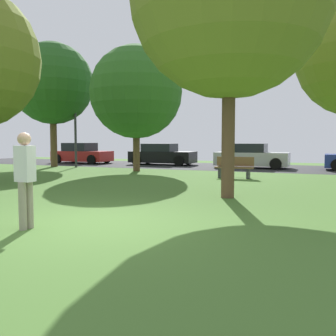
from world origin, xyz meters
name	(u,v)px	position (x,y,z in m)	size (l,w,h in m)	color
ground_plane	(99,223)	(0.00, 0.00, 0.00)	(44.00, 44.00, 0.00)	#47702D
road_strip	(250,167)	(0.00, 16.00, 0.00)	(44.00, 6.40, 0.01)	#28282B
oak_tree_left	(52,84)	(-11.09, 12.12, 4.98)	(4.86, 4.86, 7.42)	brown
birch_tree_lone	(136,92)	(-4.97, 11.16, 4.06)	(4.75, 4.75, 6.45)	brown
person_thrower	(25,176)	(-0.93, -0.93, 0.97)	(0.33, 0.30, 1.75)	gray
parked_car_red	(82,154)	(-11.71, 15.78, 0.64)	(4.04, 2.09, 1.42)	#B21E1E
parked_car_black	(162,155)	(-5.79, 16.34, 0.64)	(4.24, 1.96, 1.38)	black
parked_car_silver	(251,157)	(0.13, 15.72, 0.65)	(4.12, 2.05, 1.41)	#B7B7BC
park_bench	(234,167)	(0.52, 9.61, 0.46)	(1.60, 0.45, 0.90)	brown
street_lamp_post	(75,129)	(-9.55, 12.20, 2.25)	(0.14, 0.14, 4.50)	#2D2D33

